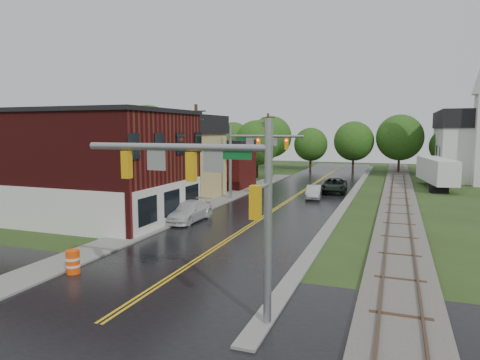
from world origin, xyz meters
The scene contains 23 objects.
ground centered at (0.00, 0.00, 0.00)m, with size 160.00×160.00×0.00m, color #293D17.
main_road centered at (0.00, 30.00, 0.00)m, with size 10.00×90.00×0.02m, color black.
cross_road centered at (0.00, 2.00, 0.00)m, with size 60.00×9.00×0.02m, color black.
curb_right centered at (5.40, 35.00, 0.00)m, with size 0.80×70.00×0.12m, color gray.
sidewalk_left centered at (-6.20, 25.00, 0.00)m, with size 2.40×50.00×0.12m, color gray.
brick_building centered at (-12.48, 15.00, 4.15)m, with size 14.30×10.30×8.30m.
yellow_house centered at (-11.00, 26.00, 3.20)m, with size 8.00×7.00×6.40m, color tan.
darkred_building centered at (-10.00, 35.00, 2.20)m, with size 7.00×6.00×4.40m, color #3F0F0C.
church centered at (20.00, 53.74, 5.83)m, with size 10.40×18.40×20.00m.
railroad centered at (10.00, 35.00, 0.11)m, with size 3.20×80.00×0.30m.
traffic_signal_near centered at (3.47, 2.00, 4.97)m, with size 7.34×0.30×7.20m.
traffic_signal_far centered at (-3.47, 27.00, 4.97)m, with size 7.34×0.43×7.20m.
utility_pole_b centered at (-6.80, 22.00, 4.72)m, with size 1.80×0.28×9.00m.
utility_pole_c centered at (-6.80, 44.00, 4.72)m, with size 1.80×0.28×9.00m.
tree_left_a centered at (-19.85, 21.90, 5.11)m, with size 6.80×6.80×8.67m.
tree_left_b centered at (-17.85, 31.90, 5.72)m, with size 7.60×7.60×9.69m.
tree_left_c centered at (-13.85, 39.90, 4.51)m, with size 6.00×6.00×7.65m.
tree_left_e centered at (-8.85, 45.90, 4.81)m, with size 6.40×6.40×8.16m.
suv_dark centered at (3.41, 34.91, 0.77)m, with size 2.55×5.54×1.54m, color black.
sedan_silver centered at (2.06, 30.13, 0.66)m, with size 1.39×3.98×1.31m, color #B6B6BB.
pickup_white centered at (-4.80, 16.45, 0.74)m, with size 2.07×5.08×1.47m, color silver.
semi_trailer centered at (14.06, 42.47, 2.10)m, with size 3.97×11.01×3.49m.
construction_barrel centered at (-4.61, 4.00, 0.57)m, with size 0.64×0.64×1.14m, color #F84C0B.
Camera 1 is at (9.62, -11.74, 6.83)m, focal length 32.00 mm.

